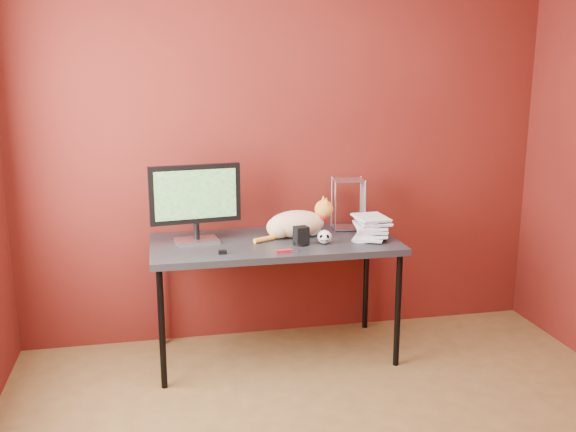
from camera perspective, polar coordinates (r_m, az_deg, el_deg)
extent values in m
cube|color=#561410|center=(4.22, -0.19, 6.45)|extent=(3.50, 0.02, 2.60)
cube|color=black|center=(3.93, -1.21, -2.50)|extent=(1.50, 0.70, 0.04)
cylinder|color=black|center=(3.71, -11.15, -9.86)|extent=(0.04, 0.04, 0.71)
cylinder|color=black|center=(3.96, 9.74, -8.28)|extent=(0.04, 0.04, 0.71)
cylinder|color=black|center=(4.27, -11.27, -6.76)|extent=(0.04, 0.04, 0.71)
cylinder|color=black|center=(4.49, 6.95, -5.60)|extent=(0.04, 0.04, 0.71)
cube|color=#BBBAC0|center=(3.93, -8.11, -2.19)|extent=(0.28, 0.21, 0.02)
cylinder|color=black|center=(3.92, -8.14, -1.29)|extent=(0.04, 0.04, 0.11)
cube|color=black|center=(3.87, -8.24, 1.95)|extent=(0.55, 0.11, 0.35)
cube|color=#164612|center=(3.87, -8.24, 1.95)|extent=(0.49, 0.07, 0.29)
ellipsoid|color=orange|center=(4.00, 0.75, -0.70)|extent=(0.37, 0.21, 0.17)
ellipsoid|color=orange|center=(3.98, -0.72, -1.01)|extent=(0.18, 0.17, 0.14)
sphere|color=silver|center=(4.03, 2.19, -0.97)|extent=(0.12, 0.12, 0.12)
sphere|color=orange|center=(4.03, 3.21, 0.62)|extent=(0.12, 0.12, 0.12)
cone|color=orange|center=(3.99, 3.42, 1.35)|extent=(0.04, 0.04, 0.05)
cone|color=orange|center=(4.05, 3.16, 1.52)|extent=(0.04, 0.04, 0.05)
cylinder|color=red|center=(4.04, 2.99, -0.05)|extent=(0.08, 0.08, 0.01)
cylinder|color=orange|center=(3.92, -1.88, -2.02)|extent=(0.18, 0.12, 0.03)
ellipsoid|color=silver|center=(3.86, 3.26, -1.86)|extent=(0.09, 0.09, 0.08)
ellipsoid|color=black|center=(3.82, 3.15, -1.86)|extent=(0.02, 0.01, 0.03)
ellipsoid|color=black|center=(3.83, 3.66, -1.83)|extent=(0.02, 0.01, 0.03)
cube|color=black|center=(3.83, 3.41, -2.21)|extent=(0.05, 0.02, 0.00)
cylinder|color=black|center=(3.84, 1.17, -2.46)|extent=(0.10, 0.10, 0.01)
cube|color=black|center=(3.83, 1.18, -1.66)|extent=(0.09, 0.09, 0.10)
imported|color=beige|center=(4.00, 6.10, -0.18)|extent=(0.28, 0.31, 0.25)
imported|color=beige|center=(3.95, 6.19, 3.34)|extent=(0.26, 0.30, 0.25)
imported|color=beige|center=(3.92, 6.28, 6.93)|extent=(0.24, 0.29, 0.25)
imported|color=beige|center=(3.90, 6.37, 10.57)|extent=(0.22, 0.28, 0.25)
imported|color=beige|center=(3.90, 6.47, 14.23)|extent=(0.20, 0.26, 0.25)
imported|color=beige|center=(3.91, 6.56, 17.87)|extent=(0.20, 0.26, 0.25)
cylinder|color=#BBBAC0|center=(4.10, 4.40, 0.81)|extent=(0.01, 0.01, 0.33)
cylinder|color=#BBBAC0|center=(4.16, 6.96, 0.92)|extent=(0.01, 0.01, 0.33)
cylinder|color=#BBBAC0|center=(4.25, 3.80, 1.25)|extent=(0.01, 0.01, 0.33)
cylinder|color=#BBBAC0|center=(4.31, 6.29, 1.35)|extent=(0.01, 0.01, 0.33)
cube|color=#BBBAC0|center=(4.24, 5.32, -1.01)|extent=(0.21, 0.18, 0.01)
cube|color=#BBBAC0|center=(4.17, 5.41, 3.22)|extent=(0.21, 0.18, 0.01)
cube|color=maroon|center=(3.68, -0.35, -3.15)|extent=(0.09, 0.03, 0.02)
cube|color=black|center=(3.67, -5.83, -3.20)|extent=(0.05, 0.03, 0.02)
cylinder|color=#BBBAC0|center=(3.72, 0.75, -3.08)|extent=(0.04, 0.04, 0.00)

